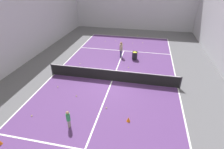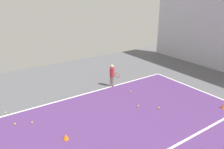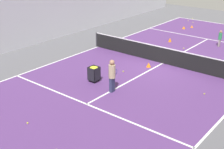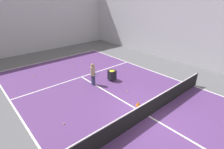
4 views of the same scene
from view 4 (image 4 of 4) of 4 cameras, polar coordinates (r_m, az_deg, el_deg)
The scene contains 18 objects.
ground_plane at distance 9.71m, azimuth 11.89°, elevation -13.18°, with size 35.69×35.69×0.00m, color #5B5B60.
court_playing_area at distance 9.71m, azimuth 11.89°, elevation -13.18°, with size 10.31×24.03×0.00m.
line_baseline_far at distance 18.55m, azimuth -18.90°, elevation 4.55°, with size 10.31×0.10×0.00m, color white.
line_sideline_right at distance 13.69m, azimuth 25.21°, elevation -3.44°, with size 0.10×24.03×0.00m, color white.
line_service_far at distance 13.99m, azimuth -9.95°, elevation -0.76°, with size 10.31×0.10×0.00m, color white.
line_centre_service at distance 9.71m, azimuth 11.89°, elevation -13.16°, with size 0.10×13.22×0.00m, color white.
hall_enclosure_far at distance 21.38m, azimuth -24.80°, elevation 17.11°, with size 17.97×0.15×7.94m.
tennis_net at distance 9.41m, azimuth 12.16°, elevation -10.64°, with size 10.61×0.10×1.01m.
coach_at_net at distance 12.26m, azimuth -6.26°, elevation 0.56°, with size 0.34×0.65×1.63m.
ball_cart at distance 12.99m, azimuth 0.00°, elevation 0.35°, with size 0.48×0.49×0.83m.
training_cone_1 at distance 10.36m, azimuth 8.55°, elevation -9.39°, with size 0.27×0.27×0.26m, color orange.
tennis_ball_4 at distance 15.26m, azimuth -24.35°, elevation -0.36°, with size 0.07×0.07×0.07m, color yellow.
tennis_ball_5 at distance 16.02m, azimuth -20.52°, elevation 1.40°, with size 0.07×0.07×0.07m, color yellow.
tennis_ball_8 at distance 17.42m, azimuth -9.97°, elevation 4.39°, with size 0.07×0.07×0.07m, color yellow.
tennis_ball_9 at distance 9.32m, azimuth -15.41°, elevation -15.17°, with size 0.07×0.07×0.07m, color yellow.
tennis_ball_12 at distance 11.71m, azimuth 5.03°, elevation -5.51°, with size 0.07×0.07×0.07m, color yellow.
tennis_ball_13 at distance 16.45m, azimuth -12.83°, elevation 2.96°, with size 0.07×0.07×0.07m, color yellow.
tennis_ball_14 at distance 19.39m, azimuth -16.56°, elevation 5.78°, with size 0.07×0.07×0.07m, color yellow.
Camera 4 is at (-6.45, -4.38, 5.80)m, focal length 28.00 mm.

